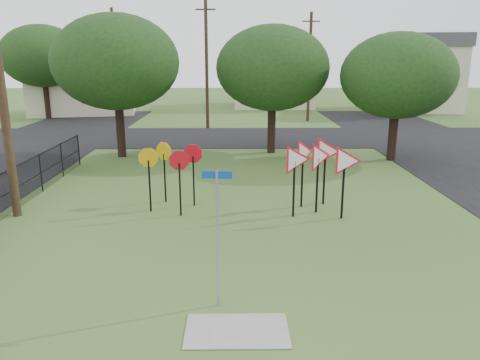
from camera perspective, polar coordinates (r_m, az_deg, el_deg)
name	(u,v)px	position (r m, az deg, el deg)	size (l,w,h in m)	color
ground	(236,275)	(11.59, -0.44, -11.52)	(140.00, 140.00, 0.00)	#365921
street_far	(235,137)	(30.82, -0.63, 5.25)	(60.00, 8.00, 0.02)	black
curb_pad	(237,331)	(9.50, -0.36, -17.91)	(2.00, 1.20, 0.02)	gray
street_name_sign	(218,231)	(9.62, -2.75, -6.19)	(0.61, 0.07, 2.96)	#9EA1A7
stop_sign_cluster	(171,162)	(16.12, -8.37, 2.22)	(2.11, 1.78, 2.22)	black
yield_sign_cluster	(317,160)	(15.80, 9.37, 2.47)	(2.64, 1.72, 2.47)	black
far_pole_a	(207,64)	(34.45, -4.09, 13.90)	(1.40, 0.24, 9.00)	#3F2C1D
far_pole_b	(309,67)	(38.87, 8.47, 13.51)	(1.40, 0.24, 8.50)	#3F2C1D
far_pole_c	(115,63)	(41.60, -14.99, 13.60)	(1.40, 0.24, 9.00)	#3F2C1D
fence_run	(28,179)	(18.79, -24.41, 0.06)	(0.05, 11.55, 1.50)	black
house_left	(83,73)	(46.55, -18.60, 12.25)	(10.58, 8.88, 7.20)	beige
house_mid	(272,76)	(50.59, 3.97, 12.54)	(8.40, 8.40, 6.20)	beige
house_right	(419,72)	(49.79, 21.03, 12.16)	(8.30, 8.30, 7.20)	beige
tree_near_left	(116,62)	(25.11, -14.87, 13.70)	(6.40, 6.40, 7.27)	black
tree_near_mid	(273,68)	(25.48, 3.99, 13.44)	(6.00, 6.00, 6.80)	black
tree_near_right	(398,76)	(24.75, 18.67, 11.95)	(5.60, 5.60, 6.33)	black
tree_far_left	(42,56)	(43.43, -22.97, 13.74)	(6.80, 6.80, 7.73)	black
tree_far_right	(393,63)	(44.66, 18.12, 13.36)	(6.00, 6.00, 6.80)	black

